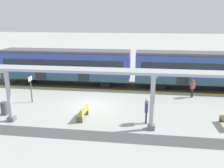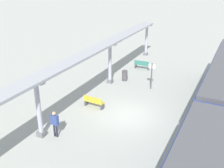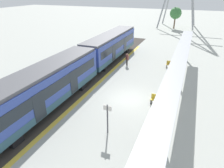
% 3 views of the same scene
% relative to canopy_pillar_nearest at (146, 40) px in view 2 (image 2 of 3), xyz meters
% --- Properties ---
extents(ground_plane, '(176.00, 176.00, 0.00)m').
position_rel_canopy_pillar_nearest_xyz_m(ground_plane, '(-3.66, 13.83, -1.78)').
color(ground_plane, '#AAACA4').
extents(tactile_edge_strip, '(0.39, 35.51, 0.01)m').
position_rel_canopy_pillar_nearest_xyz_m(tactile_edge_strip, '(-7.58, 13.83, -1.78)').
color(tactile_edge_strip, yellow).
rests_on(tactile_edge_strip, ground).
extents(trackbed, '(3.20, 47.51, 0.01)m').
position_rel_canopy_pillar_nearest_xyz_m(trackbed, '(-9.37, 13.83, -1.78)').
color(trackbed, '#38332D').
rests_on(trackbed, ground).
extents(canopy_pillar_nearest, '(1.10, 0.44, 3.51)m').
position_rel_canopy_pillar_nearest_xyz_m(canopy_pillar_nearest, '(0.00, 0.00, 0.00)').
color(canopy_pillar_nearest, slate).
rests_on(canopy_pillar_nearest, ground).
extents(canopy_pillar_second, '(1.10, 0.44, 3.51)m').
position_rel_canopy_pillar_nearest_xyz_m(canopy_pillar_second, '(0.00, 9.24, 0.00)').
color(canopy_pillar_second, slate).
rests_on(canopy_pillar_second, ground).
extents(canopy_pillar_third, '(1.10, 0.44, 3.51)m').
position_rel_canopy_pillar_nearest_xyz_m(canopy_pillar_third, '(0.00, 18.35, 0.00)').
color(canopy_pillar_third, slate).
rests_on(canopy_pillar_third, ground).
extents(canopy_beam, '(1.20, 28.54, 0.16)m').
position_rel_canopy_pillar_nearest_xyz_m(canopy_beam, '(0.00, 13.87, 1.81)').
color(canopy_beam, '#A8AAB2').
rests_on(canopy_beam, canopy_pillar_nearest).
extents(bench_near_end, '(1.52, 0.53, 0.86)m').
position_rel_canopy_pillar_nearest_xyz_m(bench_near_end, '(-0.99, 13.87, -1.34)').
color(bench_near_end, gold).
rests_on(bench_near_end, ground).
extents(bench_far_end, '(1.51, 0.47, 0.86)m').
position_rel_canopy_pillar_nearest_xyz_m(bench_far_end, '(-1.26, 4.69, -1.34)').
color(bench_far_end, '#34796B').
rests_on(bench_far_end, ground).
extents(trash_bin, '(0.48, 0.48, 0.92)m').
position_rel_canopy_pillar_nearest_xyz_m(trash_bin, '(-0.93, 8.18, -1.32)').
color(trash_bin, '#4D484E').
rests_on(trash_bin, ground).
extents(platform_info_sign, '(0.56, 0.10, 2.20)m').
position_rel_canopy_pillar_nearest_xyz_m(platform_info_sign, '(-3.59, 8.93, -0.45)').
color(platform_info_sign, '#4C4C51').
rests_on(platform_info_sign, ground).
extents(passenger_by_the_benches, '(0.49, 0.24, 1.65)m').
position_rel_canopy_pillar_nearest_xyz_m(passenger_by_the_benches, '(-0.81, 18.05, -0.75)').
color(passenger_by_the_benches, '#20222F').
rests_on(passenger_by_the_benches, ground).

